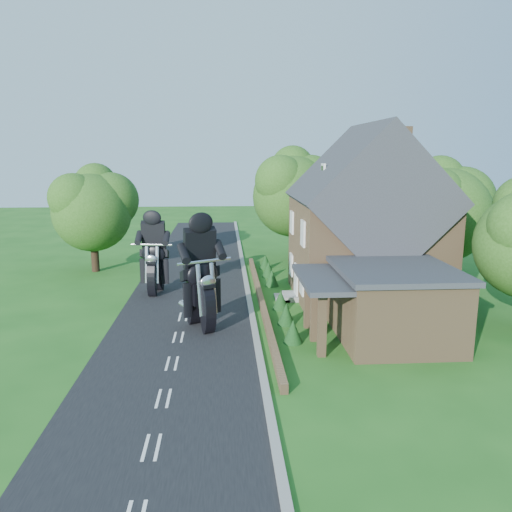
{
  "coord_description": "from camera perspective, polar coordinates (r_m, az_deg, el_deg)",
  "views": [
    {
      "loc": [
        2.21,
        -22.41,
        8.49
      ],
      "look_at": [
        4.01,
        5.22,
        2.8
      ],
      "focal_mm": 35.0,
      "sensor_mm": 36.0,
      "label": 1
    }
  ],
  "objects": [
    {
      "name": "shrub_f",
      "position": [
        37.4,
        1.09,
        -0.65
      ],
      "size": [
        0.9,
        0.9,
        1.1
      ],
      "primitive_type": "cone",
      "color": "#103413",
      "rests_on": "ground"
    },
    {
      "name": "kerb",
      "position": [
        23.99,
        -0.05,
        -8.96
      ],
      "size": [
        0.3,
        80.0,
        0.12
      ],
      "primitive_type": "cube",
      "color": "gray",
      "rests_on": "ground"
    },
    {
      "name": "shrub_a",
      "position": [
        23.05,
        4.26,
        -8.58
      ],
      "size": [
        0.9,
        0.9,
        1.1
      ],
      "primitive_type": "cone",
      "color": "#103413",
      "rests_on": "ground"
    },
    {
      "name": "tree_behind_house",
      "position": [
        40.43,
        13.63,
        8.08
      ],
      "size": [
        7.81,
        7.2,
        10.08
      ],
      "color": "black",
      "rests_on": "ground"
    },
    {
      "name": "road",
      "position": [
        24.07,
        -8.87,
        -9.17
      ],
      "size": [
        7.0,
        80.0,
        0.02
      ],
      "primitive_type": "cube",
      "color": "black",
      "rests_on": "ground"
    },
    {
      "name": "house",
      "position": [
        29.89,
        12.42,
        3.36
      ],
      "size": [
        9.54,
        8.64,
        10.24
      ],
      "color": "brown",
      "rests_on": "ground"
    },
    {
      "name": "shrub_d",
      "position": [
        32.55,
        1.83,
        -2.51
      ],
      "size": [
        0.9,
        0.9,
        1.1
      ],
      "primitive_type": "cone",
      "color": "#103413",
      "rests_on": "ground"
    },
    {
      "name": "tree_house_right",
      "position": [
        34.39,
        21.22,
        5.32
      ],
      "size": [
        6.51,
        6.0,
        8.4
      ],
      "color": "black",
      "rests_on": "ground"
    },
    {
      "name": "motorcycle_lead",
      "position": [
        24.78,
        -6.29,
        -6.38
      ],
      "size": [
        1.27,
        1.87,
        1.73
      ],
      "primitive_type": null,
      "rotation": [
        0.0,
        0.0,
        3.61
      ],
      "color": "black",
      "rests_on": "ground"
    },
    {
      "name": "tree_behind_left",
      "position": [
        40.08,
        4.86,
        7.63
      ],
      "size": [
        6.94,
        6.4,
        9.16
      ],
      "color": "black",
      "rests_on": "ground"
    },
    {
      "name": "motorcycle_follow",
      "position": [
        31.36,
        -11.42,
        -2.86
      ],
      "size": [
        0.66,
        1.71,
        1.55
      ],
      "primitive_type": null,
      "rotation": [
        0.0,
        0.0,
        3.0
      ],
      "color": "black",
      "rests_on": "ground"
    },
    {
      "name": "ground",
      "position": [
        24.07,
        -8.87,
        -9.19
      ],
      "size": [
        120.0,
        120.0,
        0.0
      ],
      "primitive_type": "plane",
      "color": "#1E5618",
      "rests_on": "ground"
    },
    {
      "name": "shrub_c",
      "position": [
        27.76,
        2.83,
        -5.03
      ],
      "size": [
        0.9,
        0.9,
        1.1
      ],
      "primitive_type": "cone",
      "color": "#103413",
      "rests_on": "ground"
    },
    {
      "name": "shrub_b",
      "position": [
        25.39,
        3.47,
        -6.64
      ],
      "size": [
        0.9,
        0.9,
        1.1
      ],
      "primitive_type": "cone",
      "color": "#103413",
      "rests_on": "ground"
    },
    {
      "name": "shrub_e",
      "position": [
        34.97,
        1.44,
        -1.51
      ],
      "size": [
        0.9,
        0.9,
        1.1
      ],
      "primitive_type": "cone",
      "color": "#103413",
      "rests_on": "ground"
    },
    {
      "name": "garden_wall",
      "position": [
        28.72,
        0.61,
        -5.17
      ],
      "size": [
        0.3,
        22.0,
        0.4
      ],
      "primitive_type": "cube",
      "color": "brown",
      "rests_on": "ground"
    },
    {
      "name": "annex",
      "position": [
        23.9,
        15.19,
        -5.15
      ],
      "size": [
        7.05,
        5.94,
        3.44
      ],
      "color": "brown",
      "rests_on": "ground"
    },
    {
      "name": "tree_far_road",
      "position": [
        37.81,
        -17.67,
        5.53
      ],
      "size": [
        6.08,
        5.6,
        7.84
      ],
      "color": "black",
      "rests_on": "ground"
    }
  ]
}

